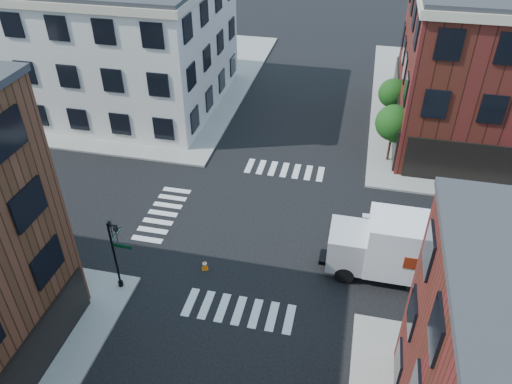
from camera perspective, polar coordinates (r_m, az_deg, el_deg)
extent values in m
plane|color=black|center=(32.05, 1.12, -4.14)|extent=(120.00, 120.00, 0.00)
cube|color=gray|center=(55.88, -16.28, 12.76)|extent=(30.00, 30.00, 0.15)
cube|color=silver|center=(49.03, -17.83, 16.18)|extent=(22.00, 16.00, 11.00)
cylinder|color=black|center=(39.49, 14.91, 4.54)|extent=(0.18, 0.18, 1.47)
cylinder|color=black|center=(39.13, 15.07, 5.46)|extent=(0.12, 0.12, 1.47)
sphere|color=#12370F|center=(38.35, 15.45, 7.63)|extent=(2.69, 2.69, 2.69)
sphere|color=#12370F|center=(38.53, 15.70, 6.80)|extent=(1.85, 1.85, 1.85)
cylinder|color=black|center=(44.82, 14.95, 8.31)|extent=(0.18, 0.18, 1.33)
cylinder|color=black|center=(44.53, 15.08, 9.07)|extent=(0.12, 0.12, 1.33)
sphere|color=#12370F|center=(43.90, 15.39, 10.84)|extent=(2.43, 2.43, 2.43)
sphere|color=#12370F|center=(44.03, 15.61, 10.16)|extent=(1.67, 1.67, 1.67)
cylinder|color=black|center=(27.69, -15.84, -7.14)|extent=(0.12, 0.12, 4.60)
cylinder|color=black|center=(29.04, -15.20, -10.05)|extent=(0.28, 0.28, 0.30)
cube|color=#053819|center=(26.91, -15.08, -6.02)|extent=(1.10, 0.03, 0.22)
cube|color=#053819|center=(27.34, -15.71, -4.69)|extent=(0.03, 1.10, 0.22)
imported|color=black|center=(26.58, -15.62, -4.59)|extent=(0.22, 0.18, 1.10)
imported|color=black|center=(26.94, -16.25, -4.11)|extent=(0.18, 0.22, 1.10)
cube|color=white|center=(28.68, 18.83, -6.15)|extent=(6.29, 2.72, 3.36)
cube|color=maroon|center=(27.65, 18.97, -8.01)|extent=(2.39, 0.04, 0.76)
cube|color=maroon|center=(29.73, 18.71, -4.41)|extent=(2.39, 0.04, 0.76)
cube|color=silver|center=(28.70, 10.46, -6.06)|extent=(2.17, 2.60, 2.17)
cube|color=black|center=(28.46, 8.48, -5.22)|extent=(0.11, 2.06, 0.98)
cube|color=black|center=(29.64, 15.70, -8.37)|extent=(8.68, 1.09, 0.27)
cylinder|color=black|center=(28.63, 10.05, -9.25)|extent=(1.08, 0.38, 1.08)
cylinder|color=black|center=(30.31, 10.39, -6.27)|extent=(1.08, 0.38, 1.08)
cylinder|color=black|center=(28.96, 17.86, -10.14)|extent=(1.08, 0.38, 1.08)
cylinder|color=black|center=(30.62, 17.71, -7.14)|extent=(1.08, 0.38, 1.08)
cylinder|color=black|center=(29.46, 22.93, -10.63)|extent=(1.08, 0.38, 1.08)
cylinder|color=black|center=(31.09, 22.48, -7.65)|extent=(1.08, 0.38, 1.08)
cube|color=orange|center=(29.43, -5.84, -8.69)|extent=(0.46, 0.46, 0.04)
cone|color=orange|center=(29.23, -5.88, -8.27)|extent=(0.43, 0.43, 0.64)
cylinder|color=white|center=(29.16, -5.89, -8.14)|extent=(0.25, 0.25, 0.07)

